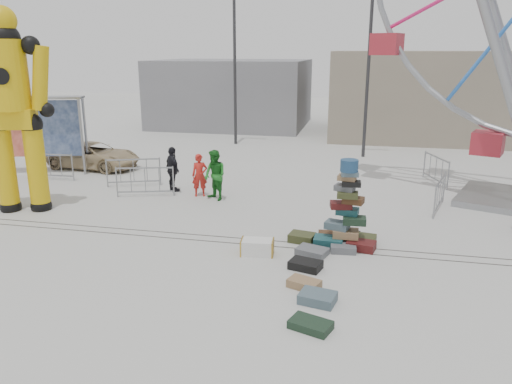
% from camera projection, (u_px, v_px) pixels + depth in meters
% --- Properties ---
extents(ground, '(90.00, 90.00, 0.00)m').
position_uv_depth(ground, '(241.00, 253.00, 12.98)').
color(ground, '#9E9E99').
rests_on(ground, ground).
extents(track_line_near, '(40.00, 0.04, 0.01)m').
position_uv_depth(track_line_near, '(246.00, 244.00, 13.54)').
color(track_line_near, '#47443F').
rests_on(track_line_near, ground).
extents(track_line_far, '(40.00, 0.04, 0.01)m').
position_uv_depth(track_line_far, '(249.00, 239.00, 13.92)').
color(track_line_far, '#47443F').
rests_on(track_line_far, ground).
extents(building_right, '(12.00, 8.00, 5.00)m').
position_uv_depth(building_right, '(435.00, 95.00, 29.66)').
color(building_right, gray).
rests_on(building_right, ground).
extents(building_left, '(10.00, 8.00, 4.40)m').
position_uv_depth(building_left, '(233.00, 93.00, 34.26)').
color(building_left, gray).
rests_on(building_left, ground).
extents(lamp_post_right, '(1.41, 0.25, 8.00)m').
position_uv_depth(lamp_post_right, '(371.00, 63.00, 23.33)').
color(lamp_post_right, '#2D2D30').
rests_on(lamp_post_right, ground).
extents(lamp_post_left, '(1.41, 0.25, 8.00)m').
position_uv_depth(lamp_post_left, '(236.00, 61.00, 26.63)').
color(lamp_post_left, '#2D2D30').
rests_on(lamp_post_left, ground).
extents(suitcase_tower, '(1.67, 1.48, 2.38)m').
position_uv_depth(suitcase_tower, '(346.00, 222.00, 13.30)').
color(suitcase_tower, '#1B4C52').
rests_on(suitcase_tower, ground).
extents(crash_test_dummy, '(2.60, 1.19, 6.57)m').
position_uv_depth(crash_test_dummy, '(13.00, 104.00, 15.48)').
color(crash_test_dummy, black).
rests_on(crash_test_dummy, ground).
extents(banner_scaffold, '(4.49, 2.00, 3.23)m').
position_uv_depth(banner_scaffold, '(29.00, 116.00, 20.59)').
color(banner_scaffold, gray).
rests_on(banner_scaffold, ground).
extents(steamer_trunk, '(0.88, 0.56, 0.39)m').
position_uv_depth(steamer_trunk, '(257.00, 247.00, 12.84)').
color(steamer_trunk, silver).
rests_on(steamer_trunk, ground).
extents(row_case_0, '(0.77, 0.64, 0.23)m').
position_uv_depth(row_case_0, '(302.00, 238.00, 13.71)').
color(row_case_0, '#3C4120').
rests_on(row_case_0, ground).
extents(row_case_1, '(0.91, 0.75, 0.17)m').
position_uv_depth(row_case_1, '(312.00, 251.00, 12.85)').
color(row_case_1, slate).
rests_on(row_case_1, ground).
extents(row_case_2, '(0.86, 0.69, 0.20)m').
position_uv_depth(row_case_2, '(305.00, 265.00, 12.01)').
color(row_case_2, black).
rests_on(row_case_2, ground).
extents(row_case_3, '(0.81, 0.65, 0.19)m').
position_uv_depth(row_case_3, '(304.00, 284.00, 11.06)').
color(row_case_3, '#96724C').
rests_on(row_case_3, ground).
extents(row_case_4, '(0.84, 0.70, 0.21)m').
position_uv_depth(row_case_4, '(318.00, 298.00, 10.41)').
color(row_case_4, '#4C626D').
rests_on(row_case_4, ground).
extents(row_case_5, '(0.90, 0.72, 0.16)m').
position_uv_depth(row_case_5, '(311.00, 325.00, 9.44)').
color(row_case_5, '#1B3120').
rests_on(row_case_5, ground).
extents(barricade_dummy_a, '(2.00, 0.16, 1.10)m').
position_uv_depth(barricade_dummy_a, '(50.00, 166.00, 20.10)').
color(barricade_dummy_a, gray).
rests_on(barricade_dummy_a, ground).
extents(barricade_dummy_b, '(1.91, 0.80, 1.10)m').
position_uv_depth(barricade_dummy_b, '(134.00, 172.00, 19.15)').
color(barricade_dummy_b, gray).
rests_on(barricade_dummy_b, ground).
extents(barricade_dummy_c, '(1.95, 0.66, 1.10)m').
position_uv_depth(barricade_dummy_c, '(145.00, 182.00, 17.80)').
color(barricade_dummy_c, gray).
rests_on(barricade_dummy_c, ground).
extents(barricade_wheel_front, '(0.63, 1.95, 1.10)m').
position_uv_depth(barricade_wheel_front, '(440.00, 194.00, 16.26)').
color(barricade_wheel_front, gray).
rests_on(barricade_wheel_front, ground).
extents(barricade_wheel_back, '(0.75, 1.92, 1.10)m').
position_uv_depth(barricade_wheel_back, '(436.00, 170.00, 19.55)').
color(barricade_wheel_back, gray).
rests_on(barricade_wheel_back, ground).
extents(pedestrian_red, '(0.65, 0.54, 1.53)m').
position_uv_depth(pedestrian_red, '(200.00, 175.00, 17.81)').
color(pedestrian_red, red).
rests_on(pedestrian_red, ground).
extents(pedestrian_green, '(1.09, 1.05, 1.77)m').
position_uv_depth(pedestrian_green, '(215.00, 175.00, 17.32)').
color(pedestrian_green, '#1A6B1F').
rests_on(pedestrian_green, ground).
extents(pedestrian_black, '(0.99, 0.98, 1.68)m').
position_uv_depth(pedestrian_black, '(173.00, 169.00, 18.37)').
color(pedestrian_black, black).
rests_on(pedestrian_black, ground).
extents(parked_suv, '(4.26, 2.30, 1.13)m').
position_uv_depth(parked_suv, '(94.00, 156.00, 22.08)').
color(parked_suv, tan).
rests_on(parked_suv, ground).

